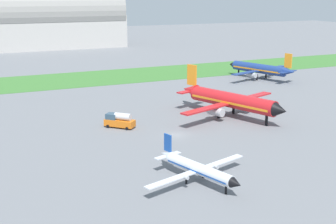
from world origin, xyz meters
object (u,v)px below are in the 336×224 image
object	(u,v)px
airplane_parked_jet_far	(260,69)
airplane_foreground_turboprop	(198,168)
fuel_truck_midfield	(119,120)
airplane_midfield_jet	(230,100)

from	to	relation	value
airplane_parked_jet_far	airplane_foreground_turboprop	size ratio (longest dim) A/B	1.36
airplane_foreground_turboprop	airplane_parked_jet_far	bearing A→B (deg)	121.73
airplane_parked_jet_far	fuel_truck_midfield	size ratio (longest dim) A/B	4.18
airplane_midfield_jet	fuel_truck_midfield	world-z (taller)	airplane_midfield_jet
fuel_truck_midfield	airplane_foreground_turboprop	bearing A→B (deg)	138.61
airplane_parked_jet_far	airplane_midfield_jet	world-z (taller)	airplane_midfield_jet
airplane_midfield_jet	airplane_foreground_turboprop	bearing A→B (deg)	-58.65
airplane_parked_jet_far	airplane_foreground_turboprop	xyz separation A→B (m)	(-59.05, -67.55, -1.27)
fuel_truck_midfield	airplane_midfield_jet	bearing A→B (deg)	-139.08
airplane_foreground_turboprop	fuel_truck_midfield	distance (m)	32.61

